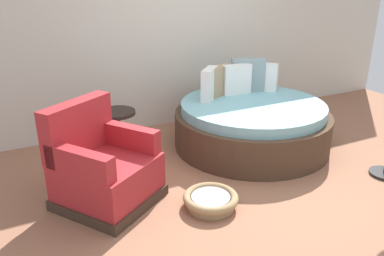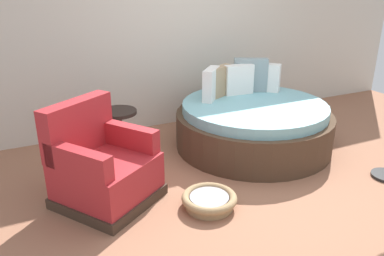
{
  "view_description": "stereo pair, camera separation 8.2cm",
  "coord_description": "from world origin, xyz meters",
  "px_view_note": "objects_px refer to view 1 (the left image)",
  "views": [
    {
      "loc": [
        -2.1,
        -2.74,
        1.97
      ],
      "look_at": [
        -0.47,
        0.51,
        0.55
      ],
      "focal_mm": 36.12,
      "sensor_mm": 36.0,
      "label": 1
    },
    {
      "loc": [
        -2.03,
        -2.77,
        1.97
      ],
      "look_at": [
        -0.47,
        0.51,
        0.55
      ],
      "focal_mm": 36.12,
      "sensor_mm": 36.0,
      "label": 2
    }
  ],
  "objects_px": {
    "pet_basket": "(211,200)",
    "round_daybed": "(251,123)",
    "side_table": "(117,119)",
    "red_armchair": "(103,169)"
  },
  "relations": [
    {
      "from": "red_armchair",
      "to": "pet_basket",
      "type": "height_order",
      "value": "red_armchair"
    },
    {
      "from": "round_daybed",
      "to": "pet_basket",
      "type": "height_order",
      "value": "round_daybed"
    },
    {
      "from": "red_armchair",
      "to": "pet_basket",
      "type": "relative_size",
      "value": 2.17
    },
    {
      "from": "red_armchair",
      "to": "side_table",
      "type": "relative_size",
      "value": 2.13
    },
    {
      "from": "round_daybed",
      "to": "red_armchair",
      "type": "relative_size",
      "value": 1.71
    },
    {
      "from": "round_daybed",
      "to": "side_table",
      "type": "relative_size",
      "value": 3.65
    },
    {
      "from": "round_daybed",
      "to": "pet_basket",
      "type": "relative_size",
      "value": 3.72
    },
    {
      "from": "pet_basket",
      "to": "round_daybed",
      "type": "bearing_deg",
      "value": 41.9
    },
    {
      "from": "side_table",
      "to": "round_daybed",
      "type": "bearing_deg",
      "value": -18.93
    },
    {
      "from": "red_armchair",
      "to": "round_daybed",
      "type": "bearing_deg",
      "value": 13.53
    }
  ]
}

